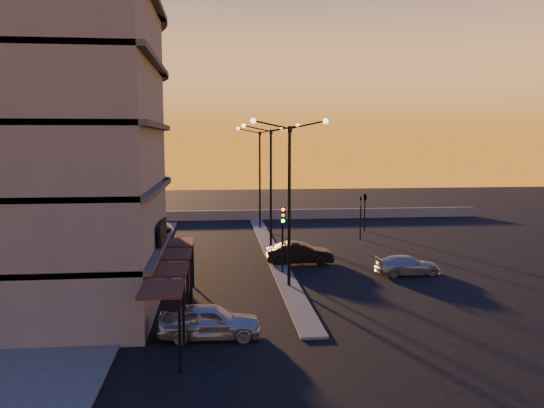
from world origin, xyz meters
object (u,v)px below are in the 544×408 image
(car_hatchback, at_px, (210,321))
(car_sedan, at_px, (300,253))
(car_wagon, at_px, (407,265))
(streetlamp_mid, at_px, (271,177))
(traffic_light_main, at_px, (283,229))

(car_hatchback, xyz_separation_m, car_sedan, (5.87, 12.91, 0.00))
(car_hatchback, bearing_deg, car_sedan, -21.77)
(car_wagon, bearing_deg, streetlamp_mid, 41.62)
(traffic_light_main, xyz_separation_m, car_wagon, (7.72, -0.78, -2.30))
(traffic_light_main, relative_size, car_sedan, 0.95)
(traffic_light_main, height_order, car_hatchback, traffic_light_main)
(traffic_light_main, bearing_deg, car_sedan, 61.21)
(traffic_light_main, distance_m, car_wagon, 8.10)
(streetlamp_mid, relative_size, car_hatchback, 2.20)
(streetlamp_mid, height_order, car_hatchback, streetlamp_mid)
(car_sedan, bearing_deg, car_wagon, -118.11)
(traffic_light_main, distance_m, car_sedan, 3.78)
(streetlamp_mid, distance_m, traffic_light_main, 7.62)
(streetlamp_mid, relative_size, car_wagon, 2.33)
(streetlamp_mid, bearing_deg, car_hatchback, -104.16)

